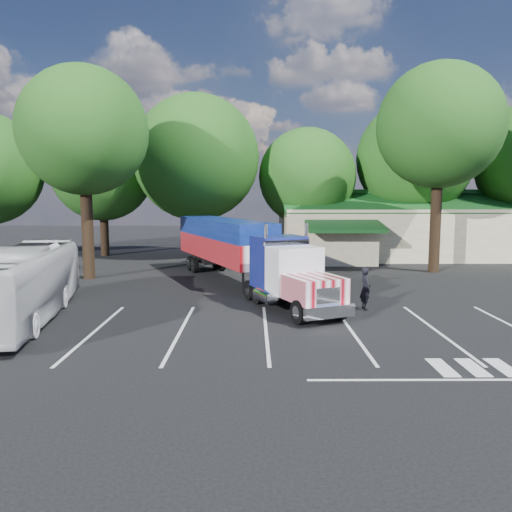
{
  "coord_description": "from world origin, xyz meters",
  "views": [
    {
      "loc": [
        -0.48,
        -24.16,
        5.04
      ],
      "look_at": [
        -0.33,
        0.89,
        2.0
      ],
      "focal_mm": 35.0,
      "sensor_mm": 36.0,
      "label": 1
    }
  ],
  "objects_px": {
    "semi_truck": "(237,247)",
    "bicycle": "(295,280)",
    "woman": "(365,289)",
    "silver_sedan": "(324,253)",
    "tour_bus": "(22,284)"
  },
  "relations": [
    {
      "from": "woman",
      "to": "bicycle",
      "type": "relative_size",
      "value": 1.07
    },
    {
      "from": "semi_truck",
      "to": "bicycle",
      "type": "relative_size",
      "value": 9.94
    },
    {
      "from": "tour_bus",
      "to": "bicycle",
      "type": "bearing_deg",
      "value": 21.22
    },
    {
      "from": "semi_truck",
      "to": "woman",
      "type": "xyz_separation_m",
      "value": [
        5.87,
        -6.17,
        -1.2
      ]
    },
    {
      "from": "bicycle",
      "to": "silver_sedan",
      "type": "bearing_deg",
      "value": 77.63
    },
    {
      "from": "bicycle",
      "to": "tour_bus",
      "type": "relative_size",
      "value": 0.16
    },
    {
      "from": "woman",
      "to": "tour_bus",
      "type": "relative_size",
      "value": 0.17
    },
    {
      "from": "tour_bus",
      "to": "woman",
      "type": "bearing_deg",
      "value": -1.8
    },
    {
      "from": "semi_truck",
      "to": "bicycle",
      "type": "xyz_separation_m",
      "value": [
        3.17,
        -1.21,
        -1.68
      ]
    },
    {
      "from": "bicycle",
      "to": "tour_bus",
      "type": "distance_m",
      "value": 13.52
    },
    {
      "from": "semi_truck",
      "to": "silver_sedan",
      "type": "height_order",
      "value": "semi_truck"
    },
    {
      "from": "woman",
      "to": "bicycle",
      "type": "distance_m",
      "value": 5.67
    },
    {
      "from": "woman",
      "to": "tour_bus",
      "type": "bearing_deg",
      "value": 89.59
    },
    {
      "from": "bicycle",
      "to": "silver_sedan",
      "type": "distance_m",
      "value": 11.92
    },
    {
      "from": "semi_truck",
      "to": "tour_bus",
      "type": "distance_m",
      "value": 11.68
    }
  ]
}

